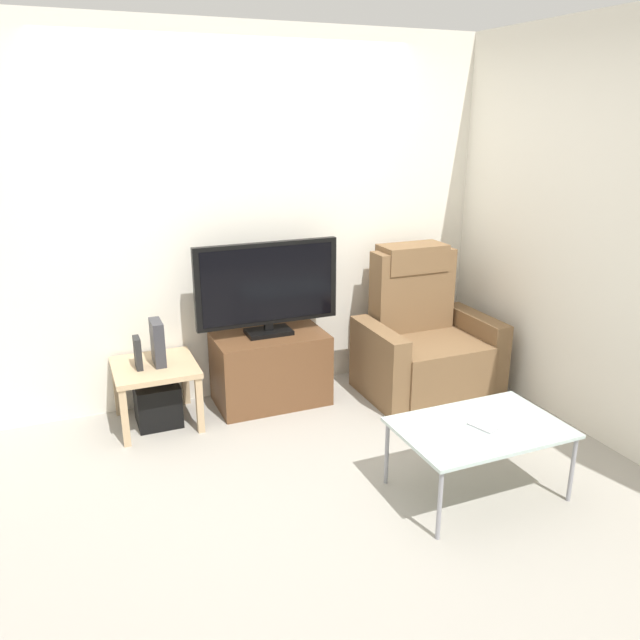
% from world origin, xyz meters
% --- Properties ---
extents(ground_plane, '(6.40, 6.40, 0.00)m').
position_xyz_m(ground_plane, '(0.00, 0.00, 0.00)').
color(ground_plane, '#9E998E').
extents(wall_back, '(6.40, 0.06, 2.60)m').
position_xyz_m(wall_back, '(0.00, 1.13, 1.30)').
color(wall_back, silver).
rests_on(wall_back, ground).
extents(wall_side, '(0.06, 4.48, 2.60)m').
position_xyz_m(wall_side, '(1.88, 0.00, 1.30)').
color(wall_side, silver).
rests_on(wall_side, ground).
extents(tv_stand, '(0.79, 0.47, 0.52)m').
position_xyz_m(tv_stand, '(0.08, 0.83, 0.26)').
color(tv_stand, brown).
rests_on(tv_stand, ground).
extents(television, '(1.03, 0.20, 0.66)m').
position_xyz_m(television, '(0.08, 0.85, 0.87)').
color(television, black).
rests_on(television, tv_stand).
extents(recliner_armchair, '(0.98, 0.78, 1.08)m').
position_xyz_m(recliner_armchair, '(1.23, 0.62, 0.37)').
color(recliner_armchair, brown).
rests_on(recliner_armchair, ground).
extents(side_table, '(0.54, 0.54, 0.43)m').
position_xyz_m(side_table, '(-0.74, 0.81, 0.36)').
color(side_table, tan).
rests_on(side_table, ground).
extents(subwoofer_box, '(0.29, 0.29, 0.29)m').
position_xyz_m(subwoofer_box, '(-0.74, 0.81, 0.14)').
color(subwoofer_box, black).
rests_on(subwoofer_box, ground).
extents(book_upright, '(0.04, 0.12, 0.21)m').
position_xyz_m(book_upright, '(-0.84, 0.79, 0.54)').
color(book_upright, '#262626').
rests_on(book_upright, side_table).
extents(game_console, '(0.07, 0.20, 0.30)m').
position_xyz_m(game_console, '(-0.70, 0.82, 0.58)').
color(game_console, '#333338').
rests_on(game_console, side_table).
extents(coffee_table, '(0.90, 0.60, 0.41)m').
position_xyz_m(coffee_table, '(0.77, -0.71, 0.38)').
color(coffee_table, '#B2C6C1').
rests_on(coffee_table, ground).
extents(cell_phone, '(0.11, 0.16, 0.01)m').
position_xyz_m(cell_phone, '(0.76, -0.73, 0.41)').
color(cell_phone, '#B7B7BC').
rests_on(cell_phone, coffee_table).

